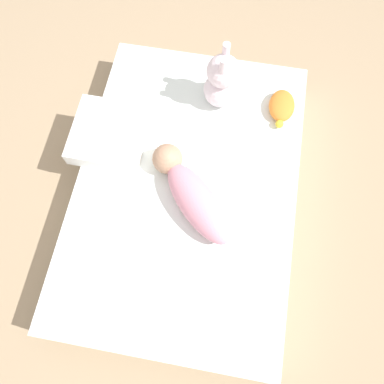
{
  "coord_description": "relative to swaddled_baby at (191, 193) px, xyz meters",
  "views": [
    {
      "loc": [
        0.59,
        0.13,
        1.68
      ],
      "look_at": [
        0.05,
        0.03,
        0.23
      ],
      "focal_mm": 35.0,
      "sensor_mm": 36.0,
      "label": 1
    }
  ],
  "objects": [
    {
      "name": "bed_mattress",
      "position": [
        -0.06,
        -0.03,
        -0.16
      ],
      "size": [
        1.4,
        0.95,
        0.18
      ],
      "color": "white",
      "rests_on": "ground_plane"
    },
    {
      "name": "pillow",
      "position": [
        -0.22,
        -0.41,
        -0.03
      ],
      "size": [
        0.32,
        0.32,
        0.08
      ],
      "color": "white",
      "rests_on": "bed_mattress"
    },
    {
      "name": "turtle_plush",
      "position": [
        -0.51,
        0.33,
        -0.03
      ],
      "size": [
        0.2,
        0.12,
        0.06
      ],
      "color": "orange",
      "rests_on": "bed_mattress"
    },
    {
      "name": "ground_plane",
      "position": [
        -0.06,
        -0.03,
        -0.25
      ],
      "size": [
        12.0,
        12.0,
        0.0
      ],
      "primitive_type": "plane",
      "color": "#9E8466"
    },
    {
      "name": "bunny_plush",
      "position": [
        -0.51,
        0.05,
        0.07
      ],
      "size": [
        0.16,
        0.16,
        0.32
      ],
      "color": "silver",
      "rests_on": "bed_mattress"
    },
    {
      "name": "swaddled_baby",
      "position": [
        0.0,
        0.0,
        0.0
      ],
      "size": [
        0.43,
        0.42,
        0.13
      ],
      "rotation": [
        0.0,
        0.0,
        3.9
      ],
      "color": "pink",
      "rests_on": "bed_mattress"
    }
  ]
}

